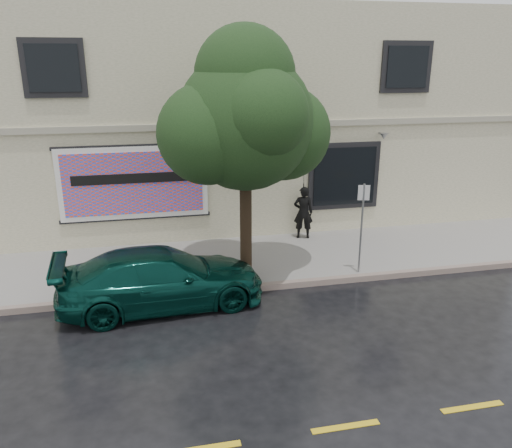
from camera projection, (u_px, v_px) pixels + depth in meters
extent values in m
plane|color=black|center=(286.00, 318.00, 10.97)|extent=(90.00, 90.00, 0.00)
cube|color=gray|center=(255.00, 260.00, 13.96)|extent=(20.00, 3.50, 0.15)
cube|color=gray|center=(270.00, 286.00, 12.34)|extent=(20.00, 0.18, 0.16)
cube|color=gold|center=(346.00, 427.00, 7.71)|extent=(19.00, 0.12, 0.01)
cube|color=beige|center=(223.00, 115.00, 18.23)|extent=(20.00, 8.00, 7.00)
cube|color=#9E9984|center=(243.00, 125.00, 14.45)|extent=(20.00, 0.12, 0.18)
cube|color=black|center=(344.00, 176.00, 15.60)|extent=(2.30, 0.10, 2.10)
cube|color=black|center=(345.00, 176.00, 15.54)|extent=(2.00, 0.05, 1.80)
cube|color=black|center=(53.00, 68.00, 12.90)|extent=(1.30, 0.05, 1.20)
cube|color=black|center=(243.00, 68.00, 13.89)|extent=(1.30, 0.05, 1.20)
cube|color=black|center=(407.00, 67.00, 14.88)|extent=(1.30, 0.05, 1.20)
cube|color=white|center=(134.00, 183.00, 14.27)|extent=(4.20, 0.06, 2.10)
cube|color=#E64B33|center=(134.00, 183.00, 14.23)|extent=(3.90, 0.04, 1.80)
cube|color=black|center=(137.00, 218.00, 14.63)|extent=(4.30, 0.10, 0.10)
cube|color=black|center=(131.00, 146.00, 13.97)|extent=(4.30, 0.10, 0.10)
cube|color=black|center=(133.00, 178.00, 14.16)|extent=(3.40, 0.02, 0.28)
imported|color=#08342D|center=(162.00, 278.00, 11.35)|extent=(4.78, 2.41, 1.35)
imported|color=black|center=(303.00, 212.00, 15.25)|extent=(0.67, 0.53, 1.63)
imported|color=black|center=(304.00, 173.00, 14.87)|extent=(1.27, 1.27, 0.82)
cylinder|color=#2E2314|center=(246.00, 224.00, 12.44)|extent=(0.30, 0.30, 2.73)
sphere|color=black|center=(245.00, 122.00, 11.66)|extent=(3.23, 3.23, 3.23)
cylinder|color=gray|center=(361.00, 229.00, 12.61)|extent=(0.05, 0.05, 2.36)
cube|color=silver|center=(364.00, 193.00, 12.31)|extent=(0.29, 0.09, 0.38)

